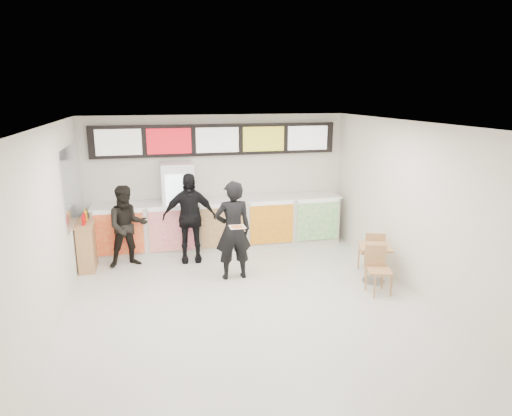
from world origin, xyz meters
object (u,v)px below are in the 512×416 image
object	(u,v)px
customer_main	(233,230)
service_counter	(221,224)
drinks_fridge	(178,208)
condiment_ledge	(87,245)
customer_left	(127,226)
cafe_table	(375,257)
customer_mid	(189,218)

from	to	relation	value
customer_main	service_counter	bearing A→B (deg)	-93.71
service_counter	drinks_fridge	distance (m)	1.03
drinks_fridge	condiment_ledge	distance (m)	2.04
drinks_fridge	customer_left	xyz separation A→B (m)	(-1.08, -0.67, -0.16)
cafe_table	customer_main	bearing A→B (deg)	-179.08
drinks_fridge	condiment_ledge	bearing A→B (deg)	-162.36
customer_main	condiment_ledge	distance (m)	3.06
service_counter	customer_left	world-z (taller)	customer_left
customer_main	customer_left	world-z (taller)	customer_main
customer_main	condiment_ledge	xyz separation A→B (m)	(-2.78, 1.19, -0.46)
drinks_fridge	condiment_ledge	world-z (taller)	drinks_fridge
condiment_ledge	customer_main	bearing A→B (deg)	-23.14
customer_mid	condiment_ledge	xyz separation A→B (m)	(-2.06, 0.06, -0.45)
drinks_fridge	customer_left	bearing A→B (deg)	-148.31
drinks_fridge	customer_left	world-z (taller)	drinks_fridge
customer_main	customer_left	bearing A→B (deg)	-32.06
customer_mid	condiment_ledge	size ratio (longest dim) A/B	1.64
customer_mid	drinks_fridge	bearing A→B (deg)	108.83
drinks_fridge	cafe_table	world-z (taller)	drinks_fridge
service_counter	customer_left	xyz separation A→B (m)	(-2.01, -0.65, 0.27)
customer_main	customer_left	distance (m)	2.27
service_counter	customer_mid	world-z (taller)	customer_mid
service_counter	cafe_table	xyz separation A→B (m)	(2.50, -2.57, -0.08)
service_counter	condiment_ledge	size ratio (longest dim) A/B	4.84
customer_left	customer_mid	world-z (taller)	customer_mid
customer_main	cafe_table	xyz separation A→B (m)	(2.54, -0.80, -0.46)
customer_left	cafe_table	bearing A→B (deg)	-33.39
drinks_fridge	customer_mid	distance (m)	0.68
service_counter	customer_mid	size ratio (longest dim) A/B	2.95
customer_mid	condiment_ledge	distance (m)	2.11
service_counter	cafe_table	size ratio (longest dim) A/B	3.72
customer_main	customer_mid	xyz separation A→B (m)	(-0.72, 1.13, -0.01)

